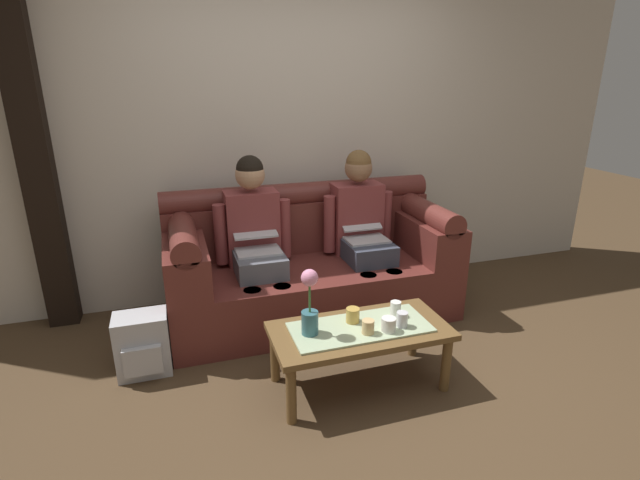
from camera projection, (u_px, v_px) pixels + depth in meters
The scene contains 14 objects.
ground_plane at pixel (370, 402), 2.70m from camera, with size 14.00×14.00×0.00m, color #4C3823.
back_wall_patterned at pixel (290, 115), 3.76m from camera, with size 6.00×0.12×2.90m, color beige.
timber_pillar at pixel (29, 123), 3.13m from camera, with size 0.20×0.20×2.90m, color black.
couch at pixel (310, 266), 3.63m from camera, with size 2.10×0.88×0.96m.
person_left at pixel (255, 236), 3.42m from camera, with size 0.56×0.67×1.22m.
person_right at pixel (362, 226), 3.65m from camera, with size 0.56×0.67×1.22m.
coffee_table at pixel (360, 335), 2.75m from camera, with size 1.02×0.49×0.39m.
flower_vase at pixel (310, 305), 2.60m from camera, with size 0.09×0.09×0.38m.
cup_near_left at pixel (389, 324), 2.67m from camera, with size 0.08×0.08×0.08m, color white.
cup_near_right at pixel (396, 309), 2.83m from camera, with size 0.06×0.06×0.09m, color white.
cup_far_center at pixel (368, 327), 2.64m from camera, with size 0.07×0.07×0.08m, color #DBB77A.
cup_far_left at pixel (353, 315), 2.76m from camera, with size 0.08×0.08×0.09m, color gold.
cup_far_right at pixel (402, 319), 2.71m from camera, with size 0.07×0.07×0.09m, color silver.
backpack_left at pixel (143, 345), 2.91m from camera, with size 0.31×0.26×0.39m.
Camera 1 is at (-0.95, -2.06, 1.75)m, focal length 26.82 mm.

